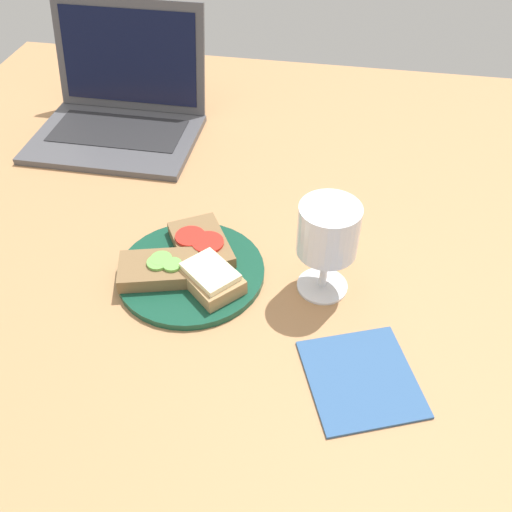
# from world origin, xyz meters

# --- Properties ---
(wooden_table) EXTENTS (1.40, 1.40, 0.03)m
(wooden_table) POSITION_xyz_m (0.00, 0.00, 0.01)
(wooden_table) COLOR #B27F51
(wooden_table) RESTS_ON ground
(plate) EXTENTS (0.22, 0.22, 0.01)m
(plate) POSITION_xyz_m (-0.05, -0.06, 0.04)
(plate) COLOR #144733
(plate) RESTS_ON wooden_table
(sandwich_with_cheese) EXTENTS (0.11, 0.11, 0.03)m
(sandwich_with_cheese) POSITION_xyz_m (-0.01, -0.09, 0.06)
(sandwich_with_cheese) COLOR #A88456
(sandwich_with_cheese) RESTS_ON plate
(sandwich_with_tomato) EXTENTS (0.13, 0.14, 0.02)m
(sandwich_with_tomato) POSITION_xyz_m (-0.05, -0.02, 0.05)
(sandwich_with_tomato) COLOR brown
(sandwich_with_tomato) RESTS_ON plate
(sandwich_with_cucumber) EXTENTS (0.13, 0.10, 0.03)m
(sandwich_with_cucumber) POSITION_xyz_m (-0.09, -0.08, 0.05)
(sandwich_with_cucumber) COLOR brown
(sandwich_with_cucumber) RESTS_ON plate
(wine_glass) EXTENTS (0.08, 0.08, 0.15)m
(wine_glass) POSITION_xyz_m (0.14, -0.06, 0.13)
(wine_glass) COLOR white
(wine_glass) RESTS_ON wooden_table
(laptop) EXTENTS (0.32, 0.27, 0.22)m
(laptop) POSITION_xyz_m (-0.30, 0.33, 0.08)
(laptop) COLOR #4C4C51
(laptop) RESTS_ON wooden_table
(napkin) EXTENTS (0.18, 0.18, 0.00)m
(napkin) POSITION_xyz_m (0.21, -0.21, 0.03)
(napkin) COLOR #33598C
(napkin) RESTS_ON wooden_table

